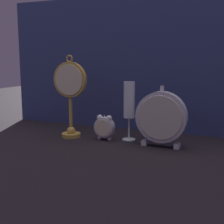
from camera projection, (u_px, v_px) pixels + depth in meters
ground_plane at (104, 147)px, 1.16m from camera, size 4.00×4.00×0.00m
fabric_backdrop_drape at (133, 64)px, 1.41m from camera, size 1.26×0.01×0.61m
pocket_watch_on_stand at (70, 94)px, 1.28m from camera, size 0.15×0.08×0.34m
alarm_clock_twin_bell at (104, 126)px, 1.26m from camera, size 0.08×0.03×0.10m
mantel_clock_silver at (161, 117)px, 1.15m from camera, size 0.19×0.04×0.23m
champagne_flute at (129, 104)px, 1.24m from camera, size 0.05×0.05×0.24m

